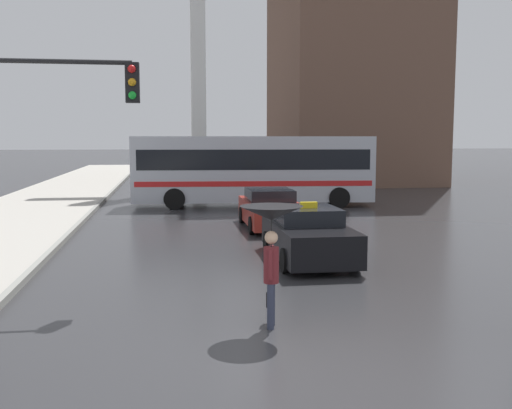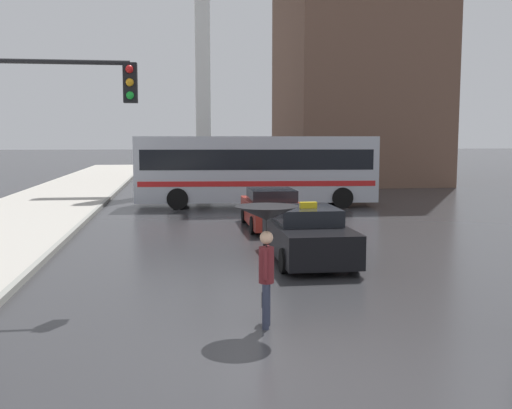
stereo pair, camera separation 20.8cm
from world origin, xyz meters
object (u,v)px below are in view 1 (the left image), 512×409
city_bus (253,167)px  traffic_light (45,123)px  taxi (308,236)px  sedan_red (270,209)px  pedestrian_with_umbrella (271,228)px  monument_cross (197,2)px

city_bus → traffic_light: traffic_light is taller
taxi → sedan_red: bearing=-90.0°
pedestrian_with_umbrella → traffic_light: traffic_light is taller
city_bus → pedestrian_with_umbrella: bearing=-2.8°
city_bus → monument_cross: (-1.98, 10.27, 9.67)m
city_bus → monument_cross: bearing=-164.8°
sedan_red → pedestrian_with_umbrella: (-1.91, -11.19, 1.07)m
taxi → pedestrian_with_umbrella: bearing=70.3°
taxi → traffic_light: traffic_light is taller
city_bus → pedestrian_with_umbrella: city_bus is taller
taxi → sedan_red: size_ratio=0.97×
city_bus → traffic_light: 16.60m
taxi → monument_cross: monument_cross is taller
monument_cross → taxi: bearing=-85.9°
sedan_red → traffic_light: 10.77m
sedan_red → city_bus: size_ratio=0.39×
pedestrian_with_umbrella → traffic_light: 5.28m
taxi → traffic_light: (-6.04, -2.58, 2.85)m
pedestrian_with_umbrella → traffic_light: bearing=70.7°
city_bus → pedestrian_with_umbrella: 18.12m
city_bus → pedestrian_with_umbrella: size_ratio=5.36×
sedan_red → pedestrian_with_umbrella: 11.41m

